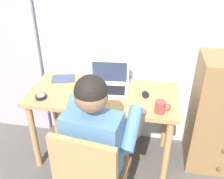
{
  "coord_description": "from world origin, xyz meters",
  "views": [
    {
      "loc": [
        0.07,
        0.03,
        1.84
      ],
      "look_at": [
        -0.24,
        1.73,
        0.82
      ],
      "focal_mm": 40.29,
      "sensor_mm": 36.0,
      "label": 1
    }
  ],
  "objects_px": {
    "coffee_mug": "(161,107)",
    "desk_clock": "(41,97)",
    "computer_mouse": "(145,94)",
    "notebook_pad": "(63,78)",
    "desk": "(103,103)",
    "chair": "(91,175)",
    "laptop": "(109,84)",
    "person_seated": "(100,137)"
  },
  "relations": [
    {
      "from": "coffee_mug",
      "to": "desk_clock",
      "type": "bearing_deg",
      "value": 178.43
    },
    {
      "from": "computer_mouse",
      "to": "notebook_pad",
      "type": "bearing_deg",
      "value": 159.59
    },
    {
      "from": "desk",
      "to": "chair",
      "type": "distance_m",
      "value": 0.71
    },
    {
      "from": "desk_clock",
      "to": "coffee_mug",
      "type": "xyz_separation_m",
      "value": [
        0.97,
        -0.03,
        0.03
      ]
    },
    {
      "from": "desk",
      "to": "laptop",
      "type": "xyz_separation_m",
      "value": [
        0.04,
        0.07,
        0.16
      ]
    },
    {
      "from": "desk",
      "to": "coffee_mug",
      "type": "distance_m",
      "value": 0.55
    },
    {
      "from": "computer_mouse",
      "to": "desk_clock",
      "type": "distance_m",
      "value": 0.87
    },
    {
      "from": "person_seated",
      "to": "desk_clock",
      "type": "xyz_separation_m",
      "value": [
        -0.57,
        0.34,
        0.05
      ]
    },
    {
      "from": "desk_clock",
      "to": "laptop",
      "type": "bearing_deg",
      "value": 25.54
    },
    {
      "from": "notebook_pad",
      "to": "coffee_mug",
      "type": "height_order",
      "value": "coffee_mug"
    },
    {
      "from": "computer_mouse",
      "to": "desk_clock",
      "type": "height_order",
      "value": "computer_mouse"
    },
    {
      "from": "computer_mouse",
      "to": "coffee_mug",
      "type": "relative_size",
      "value": 0.83
    },
    {
      "from": "laptop",
      "to": "notebook_pad",
      "type": "bearing_deg",
      "value": 167.18
    },
    {
      "from": "desk",
      "to": "person_seated",
      "type": "height_order",
      "value": "person_seated"
    },
    {
      "from": "chair",
      "to": "computer_mouse",
      "type": "distance_m",
      "value": 0.8
    },
    {
      "from": "chair",
      "to": "person_seated",
      "type": "relative_size",
      "value": 0.74
    },
    {
      "from": "desk_clock",
      "to": "notebook_pad",
      "type": "height_order",
      "value": "desk_clock"
    },
    {
      "from": "person_seated",
      "to": "laptop",
      "type": "xyz_separation_m",
      "value": [
        -0.05,
        0.59,
        0.09
      ]
    },
    {
      "from": "person_seated",
      "to": "coffee_mug",
      "type": "bearing_deg",
      "value": 37.66
    },
    {
      "from": "chair",
      "to": "computer_mouse",
      "type": "bearing_deg",
      "value": 67.06
    },
    {
      "from": "desk",
      "to": "person_seated",
      "type": "relative_size",
      "value": 1.05
    },
    {
      "from": "desk",
      "to": "laptop",
      "type": "distance_m",
      "value": 0.18
    },
    {
      "from": "laptop",
      "to": "desk_clock",
      "type": "distance_m",
      "value": 0.58
    },
    {
      "from": "person_seated",
      "to": "coffee_mug",
      "type": "distance_m",
      "value": 0.51
    },
    {
      "from": "laptop",
      "to": "computer_mouse",
      "type": "height_order",
      "value": "laptop"
    },
    {
      "from": "chair",
      "to": "coffee_mug",
      "type": "height_order",
      "value": "chair"
    },
    {
      "from": "desk",
      "to": "laptop",
      "type": "relative_size",
      "value": 3.52
    },
    {
      "from": "computer_mouse",
      "to": "desk_clock",
      "type": "relative_size",
      "value": 1.11
    },
    {
      "from": "desk",
      "to": "desk_clock",
      "type": "height_order",
      "value": "desk_clock"
    },
    {
      "from": "notebook_pad",
      "to": "coffee_mug",
      "type": "distance_m",
      "value": 0.98
    },
    {
      "from": "desk",
      "to": "chair",
      "type": "xyz_separation_m",
      "value": [
        0.07,
        -0.69,
        -0.11
      ]
    },
    {
      "from": "chair",
      "to": "computer_mouse",
      "type": "xyz_separation_m",
      "value": [
        0.3,
        0.71,
        0.24
      ]
    },
    {
      "from": "chair",
      "to": "notebook_pad",
      "type": "height_order",
      "value": "chair"
    },
    {
      "from": "desk",
      "to": "computer_mouse",
      "type": "relative_size",
      "value": 12.72
    },
    {
      "from": "desk",
      "to": "chair",
      "type": "bearing_deg",
      "value": -84.61
    },
    {
      "from": "desk",
      "to": "desk_clock",
      "type": "relative_size",
      "value": 14.13
    },
    {
      "from": "desk",
      "to": "desk_clock",
      "type": "distance_m",
      "value": 0.53
    },
    {
      "from": "desk",
      "to": "chair",
      "type": "relative_size",
      "value": 1.43
    },
    {
      "from": "desk",
      "to": "person_seated",
      "type": "distance_m",
      "value": 0.52
    },
    {
      "from": "chair",
      "to": "person_seated",
      "type": "height_order",
      "value": "person_seated"
    },
    {
      "from": "desk_clock",
      "to": "coffee_mug",
      "type": "relative_size",
      "value": 0.75
    },
    {
      "from": "chair",
      "to": "computer_mouse",
      "type": "height_order",
      "value": "chair"
    }
  ]
}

